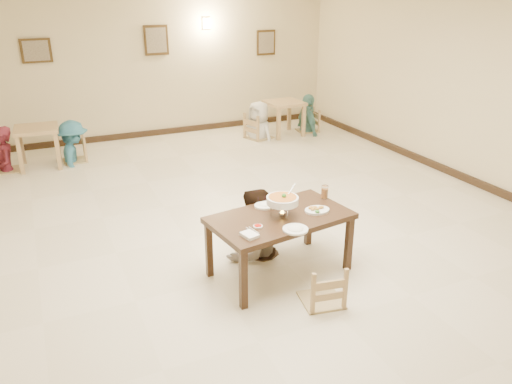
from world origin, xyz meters
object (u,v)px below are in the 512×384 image
bg_table_left (37,135)px  bg_diner_b (70,121)px  chair_far (251,216)px  curry_warmer (283,201)px  chair_near (323,265)px  bg_chair_lr (72,138)px  drink_glass (325,192)px  main_diner (254,190)px  bg_chair_rl (259,114)px  bg_diner_d (309,94)px  bg_chair_ll (3,147)px  bg_diner_c (259,101)px  bg_table_right (284,108)px  bg_chair_rr (308,111)px  main_table (280,222)px

bg_table_left → bg_diner_b: size_ratio=0.50×
chair_far → curry_warmer: size_ratio=2.27×
chair_near → bg_chair_lr: bearing=-62.3°
bg_table_left → bg_chair_lr: size_ratio=0.86×
chair_near → drink_glass: bearing=-111.3°
bg_table_left → bg_chair_lr: bg_chair_lr is taller
main_diner → drink_glass: main_diner is taller
bg_chair_lr → bg_chair_rl: 3.76m
main_diner → chair_far: bearing=-112.4°
chair_near → bg_diner_d: bg_diner_d is taller
bg_chair_ll → bg_diner_d: bg_diner_d is taller
bg_diner_c → bg_diner_d: bg_diner_d is taller
bg_diner_b → drink_glass: bearing=-147.9°
curry_warmer → bg_table_right: curry_warmer is taller
bg_chair_rr → bg_diner_c: bg_diner_c is taller
curry_warmer → drink_glass: (0.68, 0.23, -0.11)m
bg_diner_c → bg_diner_d: 1.22m
chair_far → drink_glass: size_ratio=5.54×
bg_chair_rl → bg_diner_c: size_ratio=0.65×
bg_diner_d → bg_chair_rl: bearing=99.8°
bg_chair_ll → main_diner: bearing=-152.2°
main_diner → bg_chair_ll: (-2.77, 4.47, -0.38)m
bg_chair_rl → bg_table_right: bearing=-108.6°
bg_table_right → main_diner: bearing=-121.3°
main_diner → bg_table_right: 5.31m
drink_glass → bg_table_left: bearing=121.8°
chair_near → bg_chair_rl: bg_chair_rl is taller
bg_chair_lr → bg_diner_c: bg_diner_c is taller
curry_warmer → bg_chair_lr: (-1.71, 5.09, -0.44)m
bg_chair_ll → bg_diner_c: bg_diner_c is taller
main_table → main_diner: main_diner is taller
chair_far → bg_chair_ll: chair_far is taller
main_diner → drink_glass: 0.83m
bg_chair_rl → bg_diner_c: bg_diner_c is taller
main_table → main_diner: size_ratio=0.99×
main_table → main_diner: 0.57m
main_table → drink_glass: drink_glass is taller
bg_chair_ll → bg_chair_rl: bearing=-93.4°
bg_chair_rl → curry_warmer: bearing=138.2°
bg_diner_c → bg_diner_d: bearing=70.9°
curry_warmer → bg_table_left: (-2.29, 5.02, -0.30)m
curry_warmer → bg_chair_ll: (-2.86, 5.02, -0.45)m
main_diner → bg_diner_b: 4.82m
drink_glass → bg_chair_lr: bg_chair_lr is taller
bg_table_right → bg_table_left: bearing=-179.3°
bg_chair_ll → bg_diner_b: size_ratio=0.57×
bg_table_left → bg_chair_rr: size_ratio=0.82×
bg_chair_ll → bg_chair_rl: size_ratio=0.84×
main_diner → bg_chair_rr: main_diner is taller
drink_glass → bg_diner_d: 5.53m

